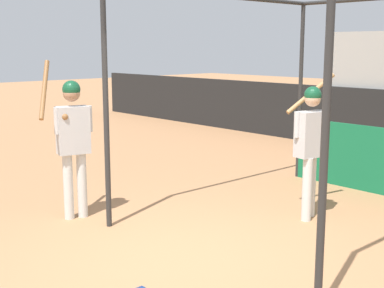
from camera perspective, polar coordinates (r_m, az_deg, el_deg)
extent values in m
plane|color=#A8754C|center=(5.92, -1.43, -12.47)|extent=(60.00, 60.00, 0.00)
cube|color=navy|center=(13.01, 18.51, 6.00)|extent=(0.45, 0.40, 0.10)
cube|color=navy|center=(13.15, 18.96, 7.02)|extent=(0.45, 0.06, 0.40)
cylinder|color=#282828|center=(6.77, -9.16, 3.53)|extent=(0.07, 0.07, 3.02)
cylinder|color=#282828|center=(4.48, 13.97, -0.09)|extent=(0.07, 0.07, 3.02)
cylinder|color=#282828|center=(9.57, 11.48, 5.42)|extent=(0.07, 0.07, 3.02)
cube|color=#14663D|center=(8.85, 19.55, -1.76)|extent=(3.13, 0.03, 1.06)
cylinder|color=silver|center=(7.27, 12.16, -4.77)|extent=(0.15, 0.15, 0.86)
cylinder|color=silver|center=(7.49, 12.59, -4.36)|extent=(0.15, 0.15, 0.86)
cube|color=#B7B7B7|center=(7.23, 12.60, 1.04)|extent=(0.30, 0.46, 0.61)
sphere|color=tan|center=(7.17, 12.75, 4.75)|extent=(0.21, 0.21, 0.21)
sphere|color=#144C2D|center=(7.17, 12.76, 5.13)|extent=(0.22, 0.22, 0.22)
cylinder|color=#B7B7B7|center=(7.09, 11.13, 2.03)|extent=(0.08, 0.08, 0.33)
cylinder|color=#B7B7B7|center=(7.39, 13.67, 2.27)|extent=(0.08, 0.08, 0.33)
cylinder|color=#AD7F4C|center=(7.56, 12.54, 5.29)|extent=(0.32, 0.72, 0.55)
sphere|color=#AD7F4C|center=(7.29, 14.03, 3.07)|extent=(0.08, 0.08, 0.08)
cylinder|color=silver|center=(7.42, -11.65, -4.31)|extent=(0.16, 0.16, 0.89)
cylinder|color=silver|center=(7.37, -13.05, -4.46)|extent=(0.16, 0.16, 0.89)
cube|color=#B7B7B7|center=(7.24, -12.58, 1.46)|extent=(0.32, 0.46, 0.63)
sphere|color=#A37556|center=(7.19, -12.73, 5.31)|extent=(0.22, 0.22, 0.22)
sphere|color=#144C2D|center=(7.18, -12.75, 5.71)|extent=(0.23, 0.23, 0.23)
cylinder|color=#B7B7B7|center=(7.25, -10.87, 2.66)|extent=(0.09, 0.09, 0.35)
cylinder|color=#B7B7B7|center=(7.13, -14.24, 2.41)|extent=(0.09, 0.09, 0.35)
cylinder|color=brown|center=(7.10, -15.49, 5.62)|extent=(0.46, 0.39, 0.74)
sphere|color=brown|center=(7.09, -13.40, 2.84)|extent=(0.08, 0.08, 0.08)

